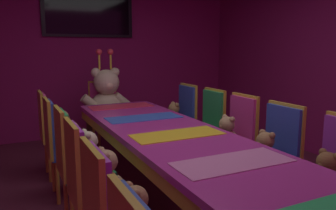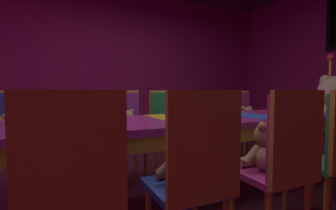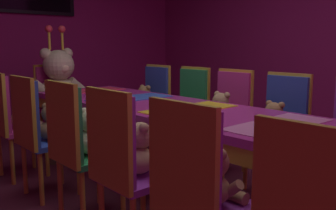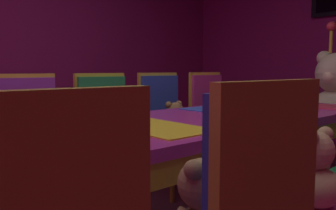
{
  "view_description": "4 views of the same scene",
  "coord_description": "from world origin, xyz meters",
  "px_view_note": "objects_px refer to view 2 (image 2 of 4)",
  "views": [
    {
      "loc": [
        -1.24,
        -2.38,
        1.45
      ],
      "look_at": [
        0.15,
        0.49,
        0.91
      ],
      "focal_mm": 35.57,
      "sensor_mm": 36.0,
      "label": 1
    },
    {
      "loc": [
        1.88,
        -0.94,
        0.98
      ],
      "look_at": [
        -0.19,
        0.01,
        0.85
      ],
      "focal_mm": 26.16,
      "sensor_mm": 36.0,
      "label": 2
    },
    {
      "loc": [
        -1.99,
        -1.96,
        1.22
      ],
      "look_at": [
        0.09,
        0.35,
        0.72
      ],
      "focal_mm": 40.02,
      "sensor_mm": 36.0,
      "label": 3
    },
    {
      "loc": [
        1.35,
        -1.02,
        1.01
      ],
      "look_at": [
        0.04,
        0.13,
        0.83
      ],
      "focal_mm": 37.35,
      "sensor_mm": 36.0,
      "label": 4
    }
  ],
  "objects_px": {
    "teddy_left_1": "(68,131)",
    "chair_right_2": "(197,166)",
    "banquet_table": "(176,128)",
    "chair_right_1": "(72,186)",
    "teddy_left_4": "(212,122)",
    "chair_left_3": "(168,122)",
    "chair_left_4": "(206,120)",
    "teddy_right_2": "(183,160)",
    "teddy_right_1": "(70,177)",
    "chair_left_5": "(241,118)",
    "chair_left_1": "(68,128)",
    "chair_right_3": "(285,155)",
    "teddy_left_5": "(248,119)",
    "chair_left_2": "(123,125)",
    "king_teddy_bear": "(333,108)",
    "teddy_right_3": "(266,149)",
    "teddy_left_3": "(173,124)",
    "chair_left_0": "(0,132)",
    "teddy_left_2": "(127,127)"
  },
  "relations": [
    {
      "from": "banquet_table",
      "to": "chair_left_4",
      "type": "xyz_separation_m",
      "value": [
        -0.85,
        0.87,
        -0.06
      ]
    },
    {
      "from": "chair_left_1",
      "to": "chair_right_2",
      "type": "distance_m",
      "value": 1.74
    },
    {
      "from": "chair_left_2",
      "to": "chair_right_1",
      "type": "height_order",
      "value": "same"
    },
    {
      "from": "teddy_right_1",
      "to": "teddy_left_1",
      "type": "bearing_deg",
      "value": -2.21
    },
    {
      "from": "teddy_left_1",
      "to": "king_teddy_bear",
      "type": "relative_size",
      "value": 0.31
    },
    {
      "from": "chair_left_2",
      "to": "chair_right_2",
      "type": "height_order",
      "value": "same"
    },
    {
      "from": "banquet_table",
      "to": "chair_left_5",
      "type": "relative_size",
      "value": 3.63
    },
    {
      "from": "chair_left_3",
      "to": "king_teddy_bear",
      "type": "distance_m",
      "value": 2.04
    },
    {
      "from": "teddy_right_3",
      "to": "teddy_left_5",
      "type": "bearing_deg",
      "value": -39.13
    },
    {
      "from": "chair_left_2",
      "to": "teddy_left_5",
      "type": "bearing_deg",
      "value": 86.34
    },
    {
      "from": "teddy_right_2",
      "to": "teddy_right_3",
      "type": "height_order",
      "value": "teddy_right_3"
    },
    {
      "from": "banquet_table",
      "to": "chair_left_5",
      "type": "bearing_deg",
      "value": 120.42
    },
    {
      "from": "chair_right_1",
      "to": "chair_left_2",
      "type": "bearing_deg",
      "value": -20.85
    },
    {
      "from": "teddy_right_3",
      "to": "chair_right_3",
      "type": "bearing_deg",
      "value": 180.0
    },
    {
      "from": "teddy_right_2",
      "to": "chair_right_2",
      "type": "bearing_deg",
      "value": -180.0
    },
    {
      "from": "teddy_left_1",
      "to": "teddy_left_5",
      "type": "xyz_separation_m",
      "value": [
        -0.03,
        2.3,
        0.01
      ]
    },
    {
      "from": "teddy_right_3",
      "to": "teddy_right_1",
      "type": "bearing_deg",
      "value": 89.26
    },
    {
      "from": "chair_left_1",
      "to": "chair_left_3",
      "type": "height_order",
      "value": "same"
    },
    {
      "from": "teddy_left_1",
      "to": "chair_left_4",
      "type": "relative_size",
      "value": 0.31
    },
    {
      "from": "teddy_left_1",
      "to": "king_teddy_bear",
      "type": "xyz_separation_m",
      "value": [
        0.68,
        2.99,
        0.19
      ]
    },
    {
      "from": "teddy_left_4",
      "to": "teddy_right_1",
      "type": "relative_size",
      "value": 1.0
    },
    {
      "from": "teddy_right_3",
      "to": "king_teddy_bear",
      "type": "xyz_separation_m",
      "value": [
        -0.71,
        1.85,
        0.18
      ]
    },
    {
      "from": "chair_left_5",
      "to": "king_teddy_bear",
      "type": "distance_m",
      "value": 1.12
    },
    {
      "from": "chair_left_3",
      "to": "chair_left_4",
      "type": "height_order",
      "value": "same"
    },
    {
      "from": "teddy_left_1",
      "to": "chair_right_2",
      "type": "distance_m",
      "value": 1.6
    },
    {
      "from": "chair_left_2",
      "to": "chair_left_3",
      "type": "bearing_deg",
      "value": 90.0
    },
    {
      "from": "banquet_table",
      "to": "chair_right_1",
      "type": "xyz_separation_m",
      "value": [
        0.84,
        -0.89,
        -0.06
      ]
    },
    {
      "from": "chair_left_5",
      "to": "chair_left_1",
      "type": "bearing_deg",
      "value": -89.19
    },
    {
      "from": "teddy_left_5",
      "to": "chair_right_1",
      "type": "xyz_separation_m",
      "value": [
        1.55,
        -2.35,
        0.01
      ]
    },
    {
      "from": "chair_right_1",
      "to": "chair_right_3",
      "type": "bearing_deg",
      "value": -90.83
    },
    {
      "from": "king_teddy_bear",
      "to": "teddy_left_1",
      "type": "bearing_deg",
      "value": -12.82
    },
    {
      "from": "chair_left_2",
      "to": "teddy_left_3",
      "type": "relative_size",
      "value": 2.85
    },
    {
      "from": "teddy_left_4",
      "to": "chair_left_2",
      "type": "bearing_deg",
      "value": -95.74
    },
    {
      "from": "teddy_left_5",
      "to": "teddy_right_2",
      "type": "xyz_separation_m",
      "value": [
        1.39,
        -1.76,
        -0.0
      ]
    },
    {
      "from": "teddy_left_4",
      "to": "chair_left_3",
      "type": "bearing_deg",
      "value": -101.13
    },
    {
      "from": "teddy_right_1",
      "to": "chair_left_4",
      "type": "bearing_deg",
      "value": -48.67
    },
    {
      "from": "teddy_left_1",
      "to": "teddy_right_1",
      "type": "xyz_separation_m",
      "value": [
        1.38,
        -0.05,
        0.0
      ]
    },
    {
      "from": "king_teddy_bear",
      "to": "chair_left_3",
      "type": "bearing_deg",
      "value": -23.84
    },
    {
      "from": "teddy_left_4",
      "to": "teddy_right_3",
      "type": "relative_size",
      "value": 0.92
    },
    {
      "from": "chair_left_1",
      "to": "chair_right_1",
      "type": "xyz_separation_m",
      "value": [
        1.67,
        -0.05,
        0.0
      ]
    },
    {
      "from": "banquet_table",
      "to": "chair_left_1",
      "type": "bearing_deg",
      "value": -134.57
    },
    {
      "from": "teddy_left_3",
      "to": "chair_left_3",
      "type": "bearing_deg",
      "value": 180.0
    },
    {
      "from": "teddy_left_4",
      "to": "chair_right_3",
      "type": "bearing_deg",
      "value": -19.93
    },
    {
      "from": "teddy_left_5",
      "to": "teddy_left_2",
      "type": "bearing_deg",
      "value": -88.79
    },
    {
      "from": "teddy_left_1",
      "to": "chair_right_3",
      "type": "distance_m",
      "value": 1.92
    },
    {
      "from": "chair_left_5",
      "to": "chair_right_1",
      "type": "bearing_deg",
      "value": -54.16
    },
    {
      "from": "banquet_table",
      "to": "teddy_right_3",
      "type": "xyz_separation_m",
      "value": [
        0.71,
        0.3,
        -0.06
      ]
    },
    {
      "from": "teddy_left_3",
      "to": "king_teddy_bear",
      "type": "distance_m",
      "value": 1.99
    },
    {
      "from": "chair_left_0",
      "to": "teddy_left_5",
      "type": "bearing_deg",
      "value": 87.47
    },
    {
      "from": "chair_left_4",
      "to": "chair_left_2",
      "type": "bearing_deg",
      "value": -88.42
    }
  ]
}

